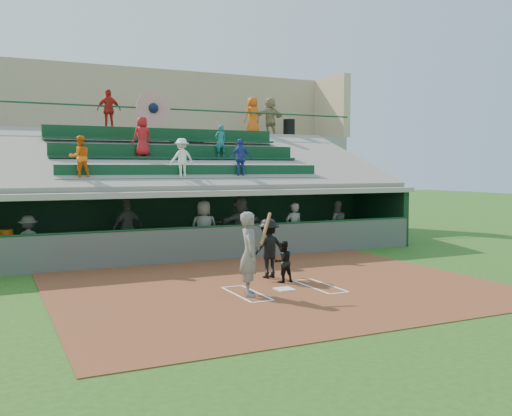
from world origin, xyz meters
name	(u,v)px	position (x,y,z in m)	size (l,w,h in m)	color
ground	(284,290)	(0.00, 0.00, 0.00)	(100.00, 100.00, 0.00)	#245016
dirt_slab	(275,286)	(0.00, 0.50, 0.01)	(11.00, 9.00, 0.02)	brown
home_plate	(284,289)	(0.00, 0.00, 0.04)	(0.43, 0.43, 0.03)	white
batters_box_chalk	(284,290)	(0.00, 0.00, 0.02)	(2.65, 1.85, 0.01)	white
dugout_floor	(194,253)	(0.00, 6.75, 0.02)	(16.00, 3.50, 0.04)	gray
concourse_slab	(145,184)	(0.00, 13.50, 2.30)	(20.00, 3.00, 4.60)	gray
grandstand	(164,187)	(-0.01, 10.51, 2.26)	(20.40, 10.40, 7.80)	#525853
batter_at_plate	(250,253)	(-1.02, -0.18, 1.02)	(0.97, 0.84, 1.98)	#5F615C
catcher	(283,262)	(0.40, 0.82, 0.57)	(0.53, 0.42, 1.10)	black
home_umpire	(268,248)	(0.35, 1.57, 0.83)	(1.05, 0.60, 1.62)	black
dugout_bench	(189,242)	(0.20, 7.92, 0.27)	(15.12, 0.45, 0.45)	olive
white_table	(5,254)	(-6.14, 6.43, 0.42)	(0.86, 0.65, 0.75)	white
water_cooler	(6,236)	(-6.09, 6.36, 0.99)	(0.39, 0.39, 0.39)	orange
dugout_player_a	(28,241)	(-5.49, 6.16, 0.82)	(1.01, 0.58, 1.56)	#5B5E59
dugout_player_b	(127,228)	(-2.33, 6.88, 1.01)	(1.14, 0.47, 1.95)	#555752
dugout_player_c	(204,229)	(-0.07, 5.55, 1.00)	(0.94, 0.61, 1.91)	#555853
dugout_player_d	(240,224)	(1.62, 6.38, 1.02)	(1.82, 0.58, 1.97)	#595C57
dugout_player_e	(294,228)	(3.22, 5.29, 0.92)	(0.64, 0.42, 1.76)	#565853
dugout_player_f	(336,223)	(5.54, 6.11, 0.90)	(0.84, 0.65, 1.73)	#565853
trash_bin	(289,128)	(7.31, 13.18, 5.04)	(0.59, 0.59, 0.88)	black
concourse_staff_a	(109,110)	(-1.86, 12.10, 5.46)	(1.01, 0.42, 1.72)	red
concourse_staff_b	(253,116)	(4.81, 12.17, 5.48)	(0.86, 0.56, 1.76)	#E5530D
concourse_staff_c	(270,117)	(6.15, 13.00, 5.56)	(1.79, 0.57, 1.93)	tan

